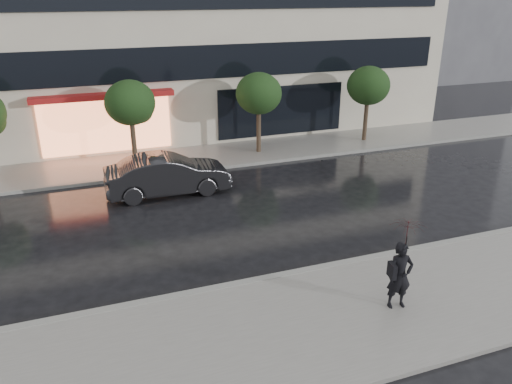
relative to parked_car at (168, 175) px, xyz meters
name	(u,v)px	position (x,y,z in m)	size (l,w,h in m)	color
ground	(280,259)	(2.17, -6.37, -0.80)	(120.00, 120.00, 0.00)	black
sidewalk_near	(330,320)	(2.17, -9.62, -0.74)	(60.00, 4.50, 0.12)	slate
sidewalk_far	(199,157)	(2.17, 3.88, -0.74)	(60.00, 3.50, 0.12)	slate
curb_near	(293,274)	(2.17, -7.37, -0.73)	(60.00, 0.25, 0.14)	gray
curb_far	(208,169)	(2.17, 2.13, -0.73)	(60.00, 0.25, 0.14)	gray
tree_mid_west	(131,104)	(-0.76, 3.66, 2.12)	(2.20, 2.20, 3.99)	#33261C
tree_mid_east	(260,95)	(5.24, 3.66, 2.12)	(2.20, 2.20, 3.99)	#33261C
tree_far_east	(369,87)	(11.24, 3.66, 2.12)	(2.20, 2.20, 3.99)	#33261C
parked_car	(168,175)	(0.00, 0.00, 0.00)	(1.70, 4.86, 1.60)	black
pedestrian_with_umbrella	(404,254)	(4.02, -9.75, 0.82)	(0.99, 1.01, 2.40)	black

